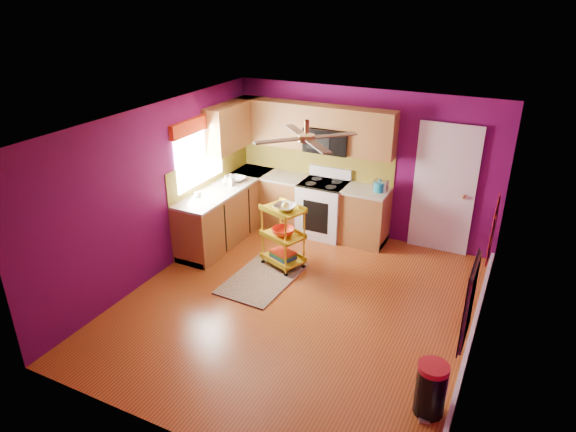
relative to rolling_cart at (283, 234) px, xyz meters
The scene contains 18 objects.
ground 1.21m from the rolling_cart, 52.77° to the right, with size 5.00×5.00×0.00m, color brown.
room_envelope 1.53m from the rolling_cart, 51.64° to the right, with size 4.54×5.04×2.52m.
lower_cabinets 1.19m from the rolling_cart, 125.91° to the left, with size 2.81×2.31×0.94m.
electric_range 1.32m from the rolling_cart, 85.70° to the left, with size 0.76×0.66×1.13m.
upper_cabinetry 1.91m from the rolling_cart, 114.22° to the left, with size 2.80×2.30×1.26m.
left_window 1.97m from the rolling_cart, behind, with size 0.08×1.35×1.08m.
panel_door 2.61m from the rolling_cart, 38.89° to the left, with size 0.95×0.11×2.15m.
right_wall_art 3.24m from the rolling_cart, 22.52° to the right, with size 0.04×2.74×1.04m.
ceiling_fan 1.96m from the rolling_cart, 45.22° to the right, with size 1.01×1.01×0.26m.
shag_rug 0.73m from the rolling_cart, 102.49° to the right, with size 0.85×1.38×0.02m, color black.
rolling_cart is the anchor object (origin of this frame).
trash_can 3.32m from the rolling_cart, 36.98° to the right, with size 0.38×0.38×0.59m.
teal_kettle 1.77m from the rolling_cart, 52.48° to the left, with size 0.18×0.18×0.21m.
toaster 1.81m from the rolling_cart, 53.00° to the left, with size 0.22×0.15×0.18m, color beige.
soap_bottle_a 1.42m from the rolling_cart, 156.77° to the left, with size 0.09×0.09×0.20m, color #EA3F72.
soap_bottle_b 1.50m from the rolling_cart, 158.53° to the left, with size 0.13×0.13×0.17m, color white.
counter_dish 1.52m from the rolling_cart, 148.78° to the left, with size 0.28×0.28×0.07m, color white.
counter_cup 1.50m from the rolling_cart, behind, with size 0.11×0.11×0.09m, color white.
Camera 1 is at (2.45, -5.30, 3.98)m, focal length 32.00 mm.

